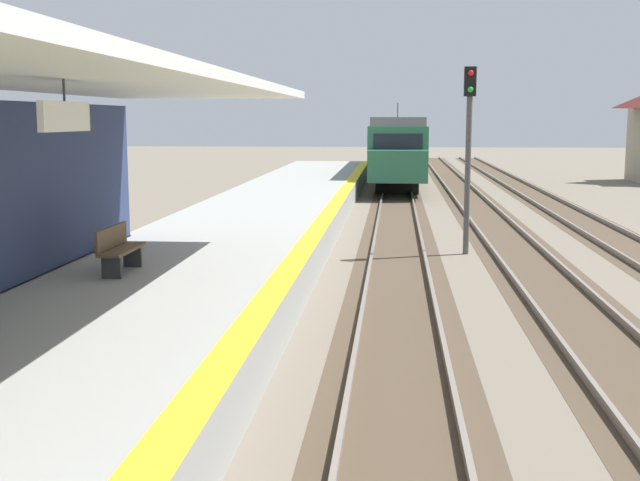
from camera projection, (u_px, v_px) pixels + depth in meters
name	position (u px, v px, depth m)	size (l,w,h in m)	color
station_platform	(182.00, 285.00, 16.48)	(5.00, 80.00, 0.91)	#999993
track_pair_nearest_platform	(399.00, 272.00, 20.08)	(2.34, 120.00, 0.16)	#4C3D2D
track_pair_middle	(539.00, 274.00, 19.78)	(2.34, 120.00, 0.16)	#4C3D2D
approaching_train	(397.00, 147.00, 47.04)	(2.93, 19.60, 4.76)	#286647
rail_signal_post	(469.00, 140.00, 22.51)	(0.32, 0.34, 5.20)	#4C4C4C
platform_bench	(118.00, 248.00, 15.38)	(0.45, 1.60, 0.88)	brown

